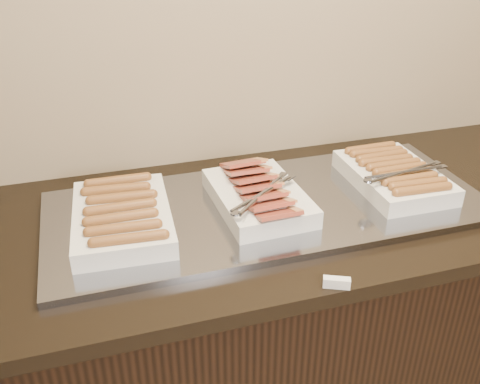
% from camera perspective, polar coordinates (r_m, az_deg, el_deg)
% --- Properties ---
extents(counter, '(2.06, 0.76, 0.90)m').
position_cam_1_polar(counter, '(1.75, 2.17, -14.74)').
color(counter, black).
rests_on(counter, ground).
extents(warming_tray, '(1.20, 0.50, 0.02)m').
position_cam_1_polar(warming_tray, '(1.48, 3.08, -1.59)').
color(warming_tray, gray).
rests_on(warming_tray, counter).
extents(dish_left, '(0.26, 0.37, 0.07)m').
position_cam_1_polar(dish_left, '(1.39, -12.47, -2.55)').
color(dish_left, silver).
rests_on(dish_left, warming_tray).
extents(dish_center, '(0.25, 0.36, 0.09)m').
position_cam_1_polar(dish_center, '(1.44, 1.96, -0.38)').
color(dish_center, silver).
rests_on(dish_center, warming_tray).
extents(dish_right, '(0.27, 0.34, 0.08)m').
position_cam_1_polar(dish_right, '(1.61, 16.14, 1.78)').
color(dish_right, silver).
rests_on(dish_right, warming_tray).
extents(label_holder, '(0.06, 0.04, 0.02)m').
position_cam_1_polar(label_holder, '(1.21, 10.27, -9.49)').
color(label_holder, silver).
rests_on(label_holder, counter).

